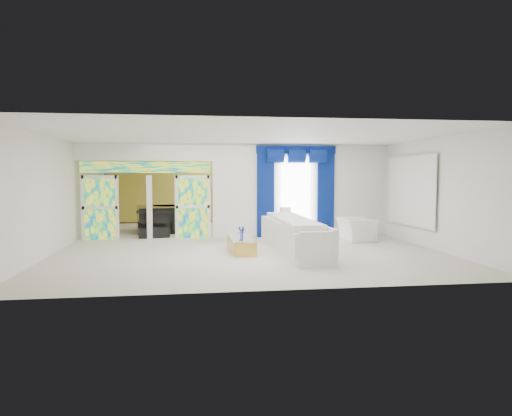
{
  "coord_description": "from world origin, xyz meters",
  "views": [
    {
      "loc": [
        -1.47,
        -13.84,
        2.02
      ],
      "look_at": [
        0.3,
        -1.2,
        1.1
      ],
      "focal_mm": 32.53,
      "sensor_mm": 36.0,
      "label": 1
    }
  ],
  "objects": [
    {
      "name": "piano_bench",
      "position": [
        -2.66,
        1.24,
        0.16
      ],
      "size": [
        1.01,
        0.52,
        0.32
      ],
      "primitive_type": "cube",
      "rotation": [
        0.0,
        0.0,
        0.15
      ],
      "color": "black",
      "rests_on": "ground"
    },
    {
      "name": "tv_console",
      "position": [
        -4.49,
        2.67,
        0.39
      ],
      "size": [
        0.6,
        0.56,
        0.77
      ],
      "primitive_type": "cube",
      "rotation": [
        0.0,
        0.0,
        0.15
      ],
      "color": "tan",
      "rests_on": "ground"
    },
    {
      "name": "blue_drape_right",
      "position": [
        2.9,
        0.87,
        1.4
      ],
      "size": [
        0.55,
        0.1,
        2.8
      ],
      "primitive_type": "cube",
      "color": "#031348",
      "rests_on": "ground"
    },
    {
      "name": "white_sofa",
      "position": [
        1.16,
        -2.14,
        0.39
      ],
      "size": [
        1.09,
        4.15,
        0.78
      ],
      "primitive_type": "cube",
      "rotation": [
        0.0,
        0.0,
        0.05
      ],
      "color": "white",
      "rests_on": "ground"
    },
    {
      "name": "coffee_table",
      "position": [
        -0.19,
        -1.84,
        0.18
      ],
      "size": [
        0.63,
        1.67,
        0.37
      ],
      "primitive_type": "cube",
      "rotation": [
        0.0,
        0.0,
        0.05
      ],
      "color": "gold",
      "rests_on": "ground"
    },
    {
      "name": "window_pane",
      "position": [
        1.9,
        0.9,
        1.45
      ],
      "size": [
        1.0,
        0.02,
        2.3
      ],
      "primitive_type": "cube",
      "color": "white",
      "rests_on": "dividing_wall"
    },
    {
      "name": "dividing_header",
      "position": [
        -2.85,
        1.0,
        2.73
      ],
      "size": [
        4.3,
        0.18,
        0.55
      ],
      "primitive_type": "cube",
      "color": "white",
      "rests_on": "dividing_wall"
    },
    {
      "name": "armchair",
      "position": [
        3.53,
        -0.31,
        0.35
      ],
      "size": [
        1.01,
        1.13,
        0.7
      ],
      "primitive_type": "imported",
      "rotation": [
        0.0,
        0.0,
        1.64
      ],
      "color": "white",
      "rests_on": "ground"
    },
    {
      "name": "floor",
      "position": [
        0.0,
        0.0,
        0.0
      ],
      "size": [
        12.0,
        12.0,
        0.0
      ],
      "primitive_type": "plane",
      "color": "#B7AF9E",
      "rests_on": "ground"
    },
    {
      "name": "chandelier",
      "position": [
        -2.3,
        3.4,
        2.65
      ],
      "size": [
        0.6,
        0.6,
        0.6
      ],
      "primitive_type": "sphere",
      "color": "gold",
      "rests_on": "ceiling"
    },
    {
      "name": "blue_drape_left",
      "position": [
        0.9,
        0.87,
        1.4
      ],
      "size": [
        0.55,
        0.1,
        2.8
      ],
      "primitive_type": "cube",
      "color": "#031348",
      "rests_on": "ground"
    },
    {
      "name": "wall_mirror",
      "position": [
        4.94,
        -1.0,
        1.55
      ],
      "size": [
        0.04,
        2.7,
        1.9
      ],
      "primitive_type": "cube",
      "color": "white",
      "rests_on": "ground"
    },
    {
      "name": "table_lamp",
      "position": [
        1.52,
        0.7,
        0.69
      ],
      "size": [
        0.36,
        0.36,
        0.58
      ],
      "primitive_type": "cylinder",
      "color": "white",
      "rests_on": "console_table"
    },
    {
      "name": "console_table",
      "position": [
        1.82,
        0.7,
        0.2
      ],
      "size": [
        1.24,
        0.48,
        0.4
      ],
      "primitive_type": "cube",
      "rotation": [
        0.0,
        0.0,
        0.08
      ],
      "color": "white",
      "rests_on": "ground"
    },
    {
      "name": "stained_panel_left",
      "position": [
        -4.28,
        1.0,
        1.0
      ],
      "size": [
        0.95,
        0.04,
        2.0
      ],
      "primitive_type": "cube",
      "color": "#994C3F",
      "rests_on": "ground"
    },
    {
      "name": "stained_panel_right",
      "position": [
        -1.42,
        1.0,
        1.0
      ],
      "size": [
        0.95,
        0.04,
        2.0
      ],
      "primitive_type": "cube",
      "color": "#994C3F",
      "rests_on": "ground"
    },
    {
      "name": "grand_piano",
      "position": [
        -2.66,
        2.84,
        0.45
      ],
      "size": [
        1.6,
        1.96,
        0.9
      ],
      "primitive_type": "cube",
      "rotation": [
        0.0,
        0.0,
        0.15
      ],
      "color": "black",
      "rests_on": "ground"
    },
    {
      "name": "gold_curtains",
      "position": [
        0.0,
        5.9,
        1.5
      ],
      "size": [
        9.7,
        0.12,
        2.9
      ],
      "primitive_type": "cube",
      "color": "#ADA229",
      "rests_on": "ground"
    },
    {
      "name": "dividing_wall",
      "position": [
        2.15,
        1.0,
        1.5
      ],
      "size": [
        5.7,
        0.18,
        3.0
      ],
      "primitive_type": "cube",
      "color": "white",
      "rests_on": "ground"
    },
    {
      "name": "blue_pelmet",
      "position": [
        1.9,
        0.87,
        2.82
      ],
      "size": [
        2.6,
        0.12,
        0.25
      ],
      "primitive_type": "cube",
      "color": "#031348",
      "rests_on": "dividing_wall"
    },
    {
      "name": "stained_transom",
      "position": [
        -2.85,
        1.0,
        2.25
      ],
      "size": [
        4.0,
        0.05,
        0.35
      ],
      "primitive_type": "cube",
      "color": "#994C3F",
      "rests_on": "dividing_header"
    },
    {
      "name": "decanters",
      "position": [
        -0.16,
        -1.73,
        0.45
      ],
      "size": [
        0.23,
        0.81,
        0.24
      ],
      "color": "navy",
      "rests_on": "coffee_table"
    }
  ]
}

